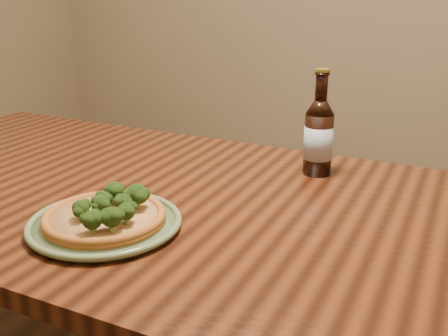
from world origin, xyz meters
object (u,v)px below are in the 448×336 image
at_px(pizza, 106,215).
at_px(beer_bottle, 319,136).
at_px(plate, 105,223).
at_px(table, 123,220).

xyz_separation_m(pizza, beer_bottle, (0.28, 0.49, 0.07)).
height_order(plate, beer_bottle, beer_bottle).
distance_m(plate, beer_bottle, 0.57).
relative_size(pizza, beer_bottle, 0.91).
xyz_separation_m(table, plate, (0.11, -0.20, 0.10)).
xyz_separation_m(plate, beer_bottle, (0.29, 0.49, 0.09)).
xyz_separation_m(table, pizza, (0.12, -0.20, 0.12)).
bearing_deg(table, pizza, -60.12).
height_order(pizza, beer_bottle, beer_bottle).
bearing_deg(beer_bottle, pizza, -141.27).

